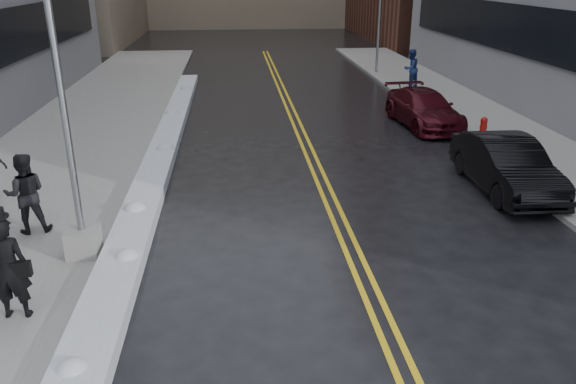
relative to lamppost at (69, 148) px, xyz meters
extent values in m
plane|color=black|center=(3.30, -2.00, -2.53)|extent=(160.00, 160.00, 0.00)
cube|color=gray|center=(-2.45, 8.00, -2.46)|extent=(5.50, 50.00, 0.15)
cube|color=gray|center=(13.30, 8.00, -2.46)|extent=(4.00, 50.00, 0.15)
cube|color=gold|center=(5.65, 8.00, -2.53)|extent=(0.12, 50.00, 0.01)
cube|color=gold|center=(5.95, 8.00, -2.53)|extent=(0.12, 50.00, 0.01)
cube|color=silver|center=(0.85, 6.00, -2.36)|extent=(0.90, 30.00, 0.34)
cube|color=gray|center=(0.00, 0.00, -2.08)|extent=(0.65, 0.65, 0.60)
cylinder|color=gray|center=(0.00, 0.00, 1.72)|extent=(0.14, 0.14, 7.00)
cylinder|color=maroon|center=(12.30, 8.00, -2.08)|extent=(0.24, 0.24, 0.60)
sphere|color=maroon|center=(12.30, 8.00, -1.78)|extent=(0.26, 0.26, 0.26)
cylinder|color=maroon|center=(12.30, 8.00, -2.03)|extent=(0.25, 0.10, 0.10)
cylinder|color=gray|center=(11.80, 22.00, 0.12)|extent=(0.14, 0.14, 5.00)
imported|color=black|center=(-0.64, -2.23, -1.44)|extent=(0.69, 0.46, 1.89)
imported|color=black|center=(-1.51, 1.31, -1.44)|extent=(1.07, 0.92, 1.89)
imported|color=navy|center=(12.38, 17.27, -1.41)|extent=(1.19, 1.13, 1.94)
imported|color=black|center=(10.80, 3.12, -1.78)|extent=(1.65, 4.59, 1.51)
imported|color=#390912|center=(10.80, 10.27, -1.83)|extent=(2.34, 4.96, 1.40)
camera|label=1|loc=(3.30, -11.06, 3.30)|focal=35.00mm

